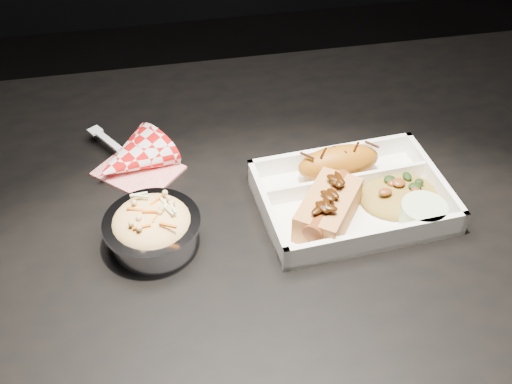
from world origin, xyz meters
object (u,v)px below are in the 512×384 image
foil_coleslaw_cup (152,227)px  napkin_fork (130,160)px  hotdog (328,207)px  dining_table (261,252)px  fried_pastry (339,163)px  food_tray (351,200)px

foil_coleslaw_cup → napkin_fork: size_ratio=0.73×
hotdog → napkin_fork: napkin_fork is taller
napkin_fork → hotdog: bearing=23.5°
dining_table → napkin_fork: size_ratio=7.12×
dining_table → napkin_fork: napkin_fork is taller
dining_table → foil_coleslaw_cup: foil_coleslaw_cup is taller
fried_pastry → foil_coleslaw_cup: size_ratio=0.97×
food_tray → foil_coleslaw_cup: (-0.27, -0.02, 0.02)m
food_tray → foil_coleslaw_cup: foil_coleslaw_cup is taller
fried_pastry → hotdog: size_ratio=0.96×
dining_table → hotdog: bearing=-30.8°
dining_table → fried_pastry: bearing=17.6°
food_tray → hotdog: bearing=-149.2°
dining_table → fried_pastry: size_ratio=10.04×
food_tray → dining_table: bearing=167.6°
dining_table → hotdog: (0.08, -0.05, 0.12)m
hotdog → foil_coleslaw_cup: (-0.23, 0.01, -0.00)m
food_tray → fried_pastry: 0.06m
food_tray → fried_pastry: bearing=90.0°
food_tray → napkin_fork: size_ratio=1.56×
dining_table → napkin_fork: (-0.17, 0.12, 0.11)m
dining_table → foil_coleslaw_cup: size_ratio=9.70×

